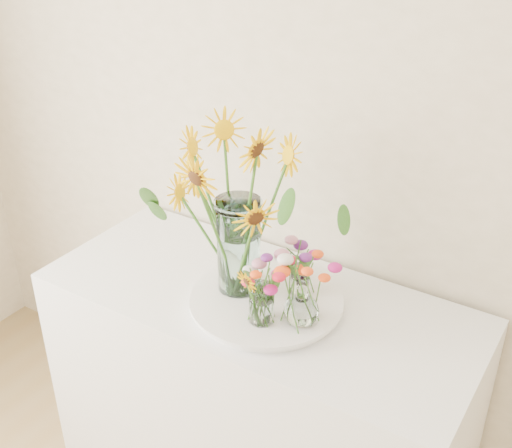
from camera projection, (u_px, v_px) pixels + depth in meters
name	position (u px, v px, depth m)	size (l,w,h in m)	color
counter	(257.00, 402.00, 2.23)	(1.40, 0.60, 0.90)	white
tray	(266.00, 303.00, 1.97)	(0.45, 0.45, 0.03)	white
mason_jar	(239.00, 246.00, 1.94)	(0.13, 0.13, 0.31)	silver
sunflower_bouquet	(238.00, 210.00, 1.88)	(0.75, 0.75, 0.55)	#FFC005
small_vase_a	(262.00, 304.00, 1.83)	(0.07, 0.07, 0.12)	white
wildflower_posy_a	(262.00, 291.00, 1.81)	(0.18, 0.18, 0.21)	#FF4E16
small_vase_b	(302.00, 302.00, 1.82)	(0.10, 0.10, 0.15)	white
wildflower_posy_b	(302.00, 289.00, 1.80)	(0.23, 0.23, 0.24)	#FF4E16
small_vase_c	(300.00, 281.00, 1.96)	(0.06, 0.06, 0.10)	white
wildflower_posy_c	(300.00, 268.00, 1.94)	(0.19, 0.19, 0.19)	#FF4E16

